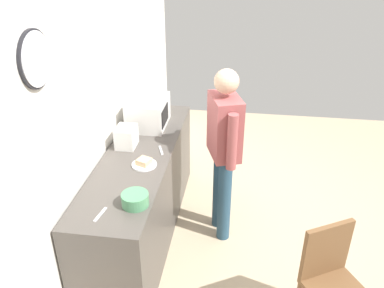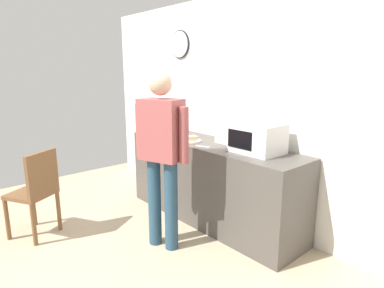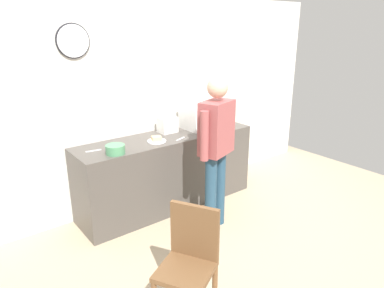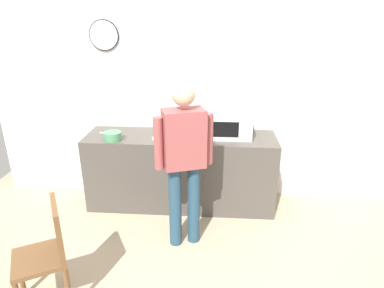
# 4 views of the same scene
# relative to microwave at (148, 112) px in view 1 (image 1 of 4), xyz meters

# --- Properties ---
(ground_plane) EXTENTS (6.00, 6.00, 0.00)m
(ground_plane) POSITION_rel_microwave_xyz_m (-0.39, -1.27, -1.08)
(ground_plane) COLOR tan
(back_wall) EXTENTS (5.40, 0.13, 2.60)m
(back_wall) POSITION_rel_microwave_xyz_m (-0.40, 0.33, 0.22)
(back_wall) COLOR silver
(back_wall) RESTS_ON ground_plane
(kitchen_counter) EXTENTS (2.32, 0.62, 0.93)m
(kitchen_counter) POSITION_rel_microwave_xyz_m (-0.60, -0.05, -0.62)
(kitchen_counter) COLOR #4C4742
(kitchen_counter) RESTS_ON ground_plane
(microwave) EXTENTS (0.50, 0.39, 0.30)m
(microwave) POSITION_rel_microwave_xyz_m (0.00, 0.00, 0.00)
(microwave) COLOR silver
(microwave) RESTS_ON kitchen_counter
(sandwich_plate) EXTENTS (0.22, 0.22, 0.07)m
(sandwich_plate) POSITION_rel_microwave_xyz_m (-0.82, -0.16, -0.13)
(sandwich_plate) COLOR white
(sandwich_plate) RESTS_ON kitchen_counter
(salad_bowl) EXTENTS (0.21, 0.21, 0.10)m
(salad_bowl) POSITION_rel_microwave_xyz_m (-1.38, -0.23, -0.10)
(salad_bowl) COLOR #4C8E60
(salad_bowl) RESTS_ON kitchen_counter
(toaster) EXTENTS (0.22, 0.18, 0.20)m
(toaster) POSITION_rel_microwave_xyz_m (-0.49, 0.10, -0.05)
(toaster) COLOR silver
(toaster) RESTS_ON kitchen_counter
(fork_utensil) EXTENTS (0.17, 0.05, 0.01)m
(fork_utensil) POSITION_rel_microwave_xyz_m (-1.54, -0.01, -0.15)
(fork_utensil) COLOR silver
(fork_utensil) RESTS_ON kitchen_counter
(spoon_utensil) EXTENTS (0.17, 0.08, 0.01)m
(spoon_utensil) POSITION_rel_microwave_xyz_m (-0.53, -0.25, -0.15)
(spoon_utensil) COLOR silver
(spoon_utensil) RESTS_ON kitchen_counter
(person_standing) EXTENTS (0.56, 0.36, 1.74)m
(person_standing) POSITION_rel_microwave_xyz_m (-0.48, -0.83, -0.06)
(person_standing) COLOR navy
(person_standing) RESTS_ON ground_plane
(wooden_chair) EXTENTS (0.54, 0.54, 0.94)m
(wooden_chair) POSITION_rel_microwave_xyz_m (-1.52, -1.71, -0.56)
(wooden_chair) COLOR brown
(wooden_chair) RESTS_ON ground_plane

